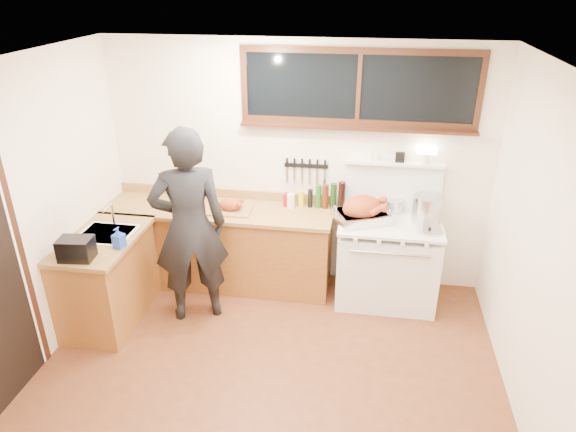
% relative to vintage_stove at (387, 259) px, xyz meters
% --- Properties ---
extents(ground_plane, '(4.00, 3.50, 0.02)m').
position_rel_vintage_stove_xyz_m(ground_plane, '(-1.00, -1.41, -0.48)').
color(ground_plane, '#5E2E18').
extents(room_shell, '(4.10, 3.60, 2.65)m').
position_rel_vintage_stove_xyz_m(room_shell, '(-1.00, -1.41, 1.18)').
color(room_shell, white).
rests_on(room_shell, ground).
extents(counter_back, '(2.44, 0.64, 1.00)m').
position_rel_vintage_stove_xyz_m(counter_back, '(-1.80, 0.04, -0.01)').
color(counter_back, brown).
rests_on(counter_back, ground).
extents(counter_left, '(0.64, 1.09, 0.90)m').
position_rel_vintage_stove_xyz_m(counter_left, '(-2.70, -0.79, -0.02)').
color(counter_left, brown).
rests_on(counter_left, ground).
extents(sink_unit, '(0.50, 0.45, 0.37)m').
position_rel_vintage_stove_xyz_m(sink_unit, '(-2.68, -0.71, 0.38)').
color(sink_unit, white).
rests_on(sink_unit, counter_left).
extents(vintage_stove, '(1.02, 0.74, 1.60)m').
position_rel_vintage_stove_xyz_m(vintage_stove, '(0.00, 0.00, 0.00)').
color(vintage_stove, white).
rests_on(vintage_stove, ground).
extents(back_window, '(2.32, 0.13, 0.77)m').
position_rel_vintage_stove_xyz_m(back_window, '(-0.40, 0.31, 1.60)').
color(back_window, black).
rests_on(back_window, room_shell).
extents(knife_strip, '(0.46, 0.03, 0.28)m').
position_rel_vintage_stove_xyz_m(knife_strip, '(-0.90, 0.32, 0.84)').
color(knife_strip, black).
rests_on(knife_strip, room_shell).
extents(man, '(0.84, 0.72, 1.96)m').
position_rel_vintage_stove_xyz_m(man, '(-1.89, -0.60, 0.51)').
color(man, black).
rests_on(man, ground).
extents(soap_bottle, '(0.11, 0.11, 0.20)m').
position_rel_vintage_stove_xyz_m(soap_bottle, '(-2.43, -0.94, 0.53)').
color(soap_bottle, blue).
rests_on(soap_bottle, counter_left).
extents(toaster, '(0.30, 0.23, 0.20)m').
position_rel_vintage_stove_xyz_m(toaster, '(-2.70, -1.18, 0.53)').
color(toaster, black).
rests_on(toaster, counter_left).
extents(cutting_board, '(0.44, 0.33, 0.14)m').
position_rel_vintage_stove_xyz_m(cutting_board, '(-1.64, -0.01, 0.49)').
color(cutting_board, olive).
rests_on(cutting_board, counter_back).
extents(roast_turkey, '(0.62, 0.56, 0.27)m').
position_rel_vintage_stove_xyz_m(roast_turkey, '(-0.29, -0.03, 0.54)').
color(roast_turkey, silver).
rests_on(roast_turkey, vintage_stove).
extents(stockpot, '(0.36, 0.36, 0.27)m').
position_rel_vintage_stove_xyz_m(stockpot, '(0.34, 0.05, 0.57)').
color(stockpot, silver).
rests_on(stockpot, vintage_stove).
extents(saucepan, '(0.20, 0.31, 0.13)m').
position_rel_vintage_stove_xyz_m(saucepan, '(0.03, 0.24, 0.50)').
color(saucepan, silver).
rests_on(saucepan, vintage_stove).
extents(pot_lid, '(0.26, 0.26, 0.04)m').
position_rel_vintage_stove_xyz_m(pot_lid, '(0.36, -0.17, 0.44)').
color(pot_lid, silver).
rests_on(pot_lid, vintage_stove).
extents(coffee_tin, '(0.10, 0.08, 0.14)m').
position_rel_vintage_stove_xyz_m(coffee_tin, '(-1.07, 0.21, 0.50)').
color(coffee_tin, maroon).
rests_on(coffee_tin, counter_back).
extents(pitcher, '(0.08, 0.08, 0.15)m').
position_rel_vintage_stove_xyz_m(pitcher, '(-1.04, 0.18, 0.51)').
color(pitcher, white).
rests_on(pitcher, counter_back).
extents(bottle_cluster, '(0.49, 0.07, 0.30)m').
position_rel_vintage_stove_xyz_m(bottle_cluster, '(-0.67, 0.22, 0.56)').
color(bottle_cluster, black).
rests_on(bottle_cluster, counter_back).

